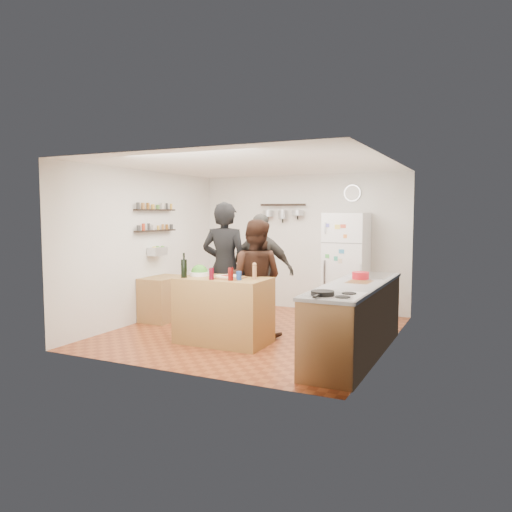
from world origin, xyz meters
The scene contains 26 objects.
room_shell centered at (0.00, 0.39, 1.25)m, with size 4.20×4.20×4.20m.
prep_island centered at (-0.10, -0.73, 0.46)m, with size 1.25×0.72×0.91m, color #A0763B.
pizza_board centered at (-0.02, -0.75, 0.92)m, with size 0.42×0.34×0.02m, color brown.
pizza centered at (-0.02, -0.75, 0.94)m, with size 0.34×0.34×0.02m, color beige.
salad_bowl centered at (-0.52, -0.68, 0.94)m, with size 0.29×0.29×0.06m, color white.
wine_bottle centered at (-0.60, -0.95, 1.04)m, with size 0.08×0.08×0.25m, color black.
wine_glass_near centered at (-0.15, -0.97, 0.99)m, with size 0.07×0.07×0.16m, color #4E0614.
wine_glass_far centered at (0.12, -0.93, 1.00)m, with size 0.07×0.07×0.17m, color #510807.
pepper_mill centered at (0.35, -0.68, 1.00)m, with size 0.06×0.06×0.18m, color #9D6B41.
salt_canister centered at (0.20, -0.85, 0.97)m, with size 0.07×0.07×0.12m, color navy.
person_left centered at (-0.40, -0.16, 0.98)m, with size 0.72×0.47×1.96m, color black.
person_center centered at (0.14, -0.22, 0.85)m, with size 0.83×0.65×1.71m, color black.
person_back centered at (-0.02, 0.33, 0.89)m, with size 1.05×0.44×1.79m, color #2F2D29.
counter_run centered at (1.70, -0.55, 0.45)m, with size 0.63×2.63×0.90m, color #9E7042.
stove_top centered at (1.70, -1.50, 0.91)m, with size 0.60×0.62×0.02m, color white.
skillet centered at (1.60, -1.60, 0.94)m, with size 0.25×0.25×0.05m, color black.
sink centered at (1.70, 0.30, 0.92)m, with size 0.50×0.80×0.03m, color silver.
cutting_board centered at (1.70, -0.39, 0.91)m, with size 0.30×0.40×0.02m, color #9A6638.
red_bowl centered at (1.65, -0.11, 0.97)m, with size 0.23×0.23×0.09m, color #B51421.
fridge centered at (0.95, 1.75, 0.90)m, with size 0.70×0.68×1.80m, color white.
wall_clock centered at (0.95, 2.08, 2.15)m, with size 0.30×0.30×0.03m, color silver.
spice_shelf_lower centered at (-1.93, 0.20, 1.50)m, with size 0.12×1.00×0.03m, color black.
spice_shelf_upper centered at (-1.93, 0.20, 1.85)m, with size 0.12×1.00×0.03m, color black.
produce_basket centered at (-1.90, 0.20, 1.15)m, with size 0.18×0.35×0.14m, color silver.
side_table centered at (-1.74, 0.13, 0.36)m, with size 0.50×0.80×0.73m, color #A57E45.
pot_rack centered at (-0.35, 2.00, 1.95)m, with size 0.90×0.04×0.04m, color black.
Camera 1 is at (3.23, -6.68, 1.81)m, focal length 35.00 mm.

